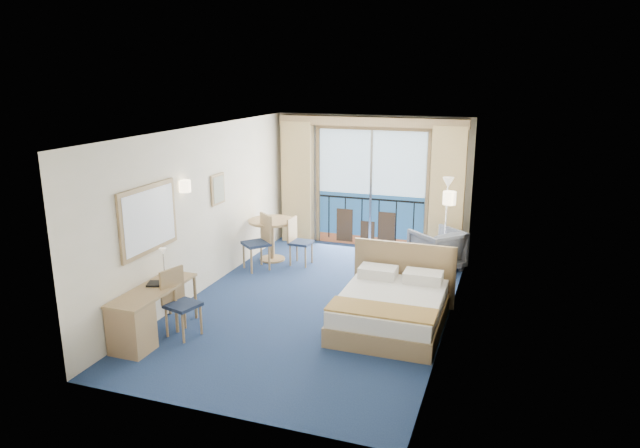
{
  "coord_description": "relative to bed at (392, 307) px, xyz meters",
  "views": [
    {
      "loc": [
        2.76,
        -7.92,
        3.51
      ],
      "look_at": [
        -0.06,
        0.2,
        1.22
      ],
      "focal_mm": 32.0,
      "sensor_mm": 36.0,
      "label": 1
    }
  ],
  "objects": [
    {
      "name": "sconce_right",
      "position": [
        0.68,
        0.33,
        1.57
      ],
      "size": [
        0.18,
        0.18,
        0.18
      ],
      "primitive_type": "cylinder",
      "color": "beige",
      "rests_on": "room_walls"
    },
    {
      "name": "phone",
      "position": [
        0.53,
        1.21,
        0.29
      ],
      "size": [
        0.19,
        0.15,
        0.08
      ],
      "primitive_type": "cube",
      "rotation": [
        0.0,
        0.0,
        -0.08
      ],
      "color": "silver",
      "rests_on": "nightstand"
    },
    {
      "name": "desk_chair",
      "position": [
        -2.7,
        -1.23,
        0.25
      ],
      "size": [
        0.5,
        0.49,
        0.93
      ],
      "rotation": [
        0.0,
        0.0,
        1.3
      ],
      "color": "#1E2A46",
      "rests_on": "ground"
    },
    {
      "name": "pelmet",
      "position": [
        -1.26,
        3.58,
        2.3
      ],
      "size": [
        3.8,
        0.25,
        0.18
      ],
      "primitive_type": "cube",
      "color": "#A07C57",
      "rests_on": "room_walls"
    },
    {
      "name": "balcony_door",
      "position": [
        -1.27,
        3.7,
        0.86
      ],
      "size": [
        2.36,
        0.03,
        2.52
      ],
      "color": "navy",
      "rests_on": "room_walls"
    },
    {
      "name": "desk_lamp",
      "position": [
        -3.1,
        -0.94,
        0.72
      ],
      "size": [
        0.11,
        0.11,
        0.42
      ],
      "color": "silver",
      "rests_on": "desk"
    },
    {
      "name": "armchair",
      "position": [
        0.26,
        2.69,
        0.1
      ],
      "size": [
        1.15,
        1.14,
        0.75
      ],
      "primitive_type": "imported",
      "rotation": [
        0.0,
        0.0,
        3.98
      ],
      "color": "#4C535C",
      "rests_on": "ground"
    },
    {
      "name": "table_chair_b",
      "position": [
        -2.8,
        1.64,
        0.3
      ],
      "size": [
        0.62,
        0.62,
        1.02
      ],
      "rotation": [
        0.0,
        0.0,
        -0.71
      ],
      "color": "#1E2A46",
      "rests_on": "ground"
    },
    {
      "name": "bed",
      "position": [
        0.0,
        0.0,
        0.0
      ],
      "size": [
        1.58,
        1.88,
        0.99
      ],
      "color": "#A07C57",
      "rests_on": "ground"
    },
    {
      "name": "wall_print",
      "position": [
        -3.23,
        0.93,
        1.32
      ],
      "size": [
        0.04,
        0.42,
        0.52
      ],
      "color": "#A07C57",
      "rests_on": "room_walls"
    },
    {
      "name": "round_table",
      "position": [
        -2.81,
        2.17,
        0.32
      ],
      "size": [
        0.88,
        0.88,
        0.8
      ],
      "color": "#A07C57",
      "rests_on": "ground"
    },
    {
      "name": "table_chair_a",
      "position": [
        -2.26,
        2.1,
        0.23
      ],
      "size": [
        0.41,
        0.4,
        0.89
      ],
      "rotation": [
        0.0,
        0.0,
        1.52
      ],
      "color": "#1E2A46",
      "rests_on": "ground"
    },
    {
      "name": "nightstand",
      "position": [
        0.52,
        1.24,
        -0.01
      ],
      "size": [
        0.41,
        0.39,
        0.53
      ],
      "primitive_type": "cube",
      "color": "#A78558",
      "rests_on": "ground"
    },
    {
      "name": "curtain_right",
      "position": [
        0.29,
        3.55,
        1.0
      ],
      "size": [
        0.65,
        0.22,
        2.55
      ],
      "primitive_type": "cube",
      "color": "tan",
      "rests_on": "room_walls"
    },
    {
      "name": "room_walls",
      "position": [
        -1.26,
        0.48,
        1.5
      ],
      "size": [
        4.04,
        6.54,
        2.72
      ],
      "color": "beige",
      "rests_on": "ground"
    },
    {
      "name": "floor_lamp",
      "position": [
        0.36,
        3.02,
        0.98
      ],
      "size": [
        0.23,
        0.23,
        1.66
      ],
      "color": "silver",
      "rests_on": "ground"
    },
    {
      "name": "curtain_left",
      "position": [
        -2.81,
        3.55,
        1.0
      ],
      "size": [
        0.65,
        0.22,
        2.55
      ],
      "primitive_type": "cube",
      "color": "tan",
      "rests_on": "room_walls"
    },
    {
      "name": "desk",
      "position": [
        -3.0,
        -1.77,
        0.1
      ],
      "size": [
        0.5,
        1.46,
        0.68
      ],
      "color": "#A07C57",
      "rests_on": "ground"
    },
    {
      "name": "floor",
      "position": [
        -1.26,
        0.48,
        -0.28
      ],
      "size": [
        6.5,
        6.5,
        0.0
      ],
      "primitive_type": "plane",
      "color": "navy",
      "rests_on": "ground"
    },
    {
      "name": "folder",
      "position": [
        -3.02,
        -1.22,
        0.42
      ],
      "size": [
        0.34,
        0.3,
        0.03
      ],
      "primitive_type": "cube",
      "rotation": [
        0.0,
        0.0,
        0.34
      ],
      "color": "black",
      "rests_on": "desk"
    },
    {
      "name": "mirror",
      "position": [
        -3.23,
        -1.02,
        1.27
      ],
      "size": [
        0.05,
        1.25,
        0.95
      ],
      "color": "#A07C57",
      "rests_on": "room_walls"
    },
    {
      "name": "sconce_left",
      "position": [
        -3.2,
        -0.12,
        1.57
      ],
      "size": [
        0.18,
        0.18,
        0.18
      ],
      "primitive_type": "cylinder",
      "color": "beige",
      "rests_on": "room_walls"
    }
  ]
}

